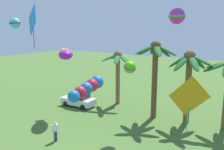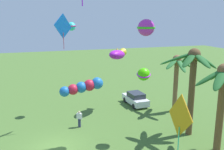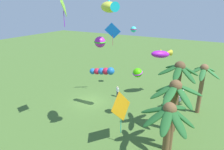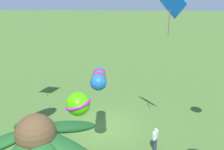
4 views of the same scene
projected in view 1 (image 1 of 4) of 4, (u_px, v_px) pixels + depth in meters
name	position (u px, v px, depth m)	size (l,w,h in m)	color
palm_tree_1	(118.00, 65.00, 26.94)	(3.56, 3.71, 6.22)	brown
palm_tree_2	(155.00, 62.00, 22.44)	(4.10, 3.76, 7.59)	brown
palm_tree_3	(189.00, 70.00, 21.15)	(4.31, 4.23, 6.83)	brown
parked_car_0	(79.00, 100.00, 26.74)	(4.01, 1.97, 1.51)	silver
spectator_0	(55.00, 131.00, 18.43)	(0.39, 0.49, 1.59)	#2D3351
kite_ball_0	(130.00, 67.00, 19.04)	(1.40, 1.41, 1.01)	#45D10A
kite_diamond_2	(189.00, 97.00, 17.21)	(3.11, 0.36, 4.35)	orange
kite_ball_3	(177.00, 16.00, 14.36)	(1.47, 1.47, 0.97)	#B92BB5
kite_ball_4	(15.00, 23.00, 19.38)	(1.36, 1.36, 0.88)	#32D7D0
kite_diamond_6	(33.00, 20.00, 16.17)	(1.50, 1.70, 3.08)	blue
kite_tube_7	(88.00, 88.00, 15.54)	(0.98, 3.40, 1.26)	blue
kite_fish_8	(66.00, 54.00, 23.30)	(3.09, 2.95, 1.37)	purple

